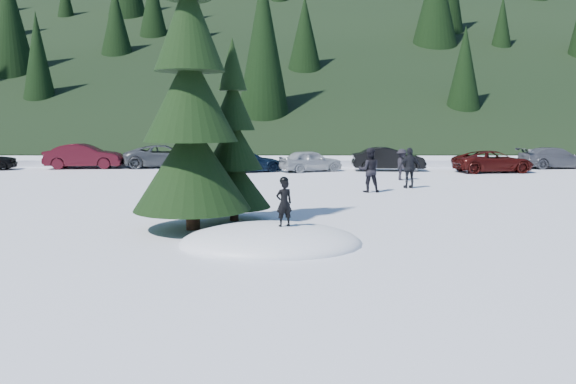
{
  "coord_description": "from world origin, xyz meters",
  "views": [
    {
      "loc": [
        0.44,
        -13.41,
        3.0
      ],
      "look_at": [
        0.42,
        1.34,
        1.1
      ],
      "focal_mm": 35.0,
      "sensor_mm": 36.0,
      "label": 1
    }
  ],
  "objects_px": {
    "car_2": "(165,156)",
    "car_3": "(246,161)",
    "adult_1": "(410,168)",
    "car_7": "(555,158)",
    "car_4": "(310,161)",
    "car_1": "(84,156)",
    "adult_2": "(402,164)",
    "spruce_short": "(233,150)",
    "spruce_tall": "(191,108)",
    "car_6": "(493,162)",
    "adult_0": "(369,170)",
    "car_5": "(388,159)",
    "child_skier": "(284,203)"
  },
  "relations": [
    {
      "from": "spruce_short",
      "to": "car_2",
      "type": "distance_m",
      "value": 19.92
    },
    {
      "from": "car_2",
      "to": "car_7",
      "type": "height_order",
      "value": "car_2"
    },
    {
      "from": "adult_2",
      "to": "car_1",
      "type": "relative_size",
      "value": 0.34
    },
    {
      "from": "child_skier",
      "to": "car_6",
      "type": "xyz_separation_m",
      "value": [
        11.85,
        18.91,
        -0.41
      ]
    },
    {
      "from": "car_1",
      "to": "car_2",
      "type": "distance_m",
      "value": 4.9
    },
    {
      "from": "adult_2",
      "to": "car_1",
      "type": "height_order",
      "value": "adult_2"
    },
    {
      "from": "spruce_short",
      "to": "adult_1",
      "type": "relative_size",
      "value": 3.0
    },
    {
      "from": "car_2",
      "to": "car_7",
      "type": "relative_size",
      "value": 1.14
    },
    {
      "from": "spruce_short",
      "to": "car_4",
      "type": "bearing_deg",
      "value": 79.69
    },
    {
      "from": "car_1",
      "to": "car_3",
      "type": "height_order",
      "value": "car_1"
    },
    {
      "from": "adult_1",
      "to": "car_7",
      "type": "xyz_separation_m",
      "value": [
        11.22,
        10.24,
        -0.24
      ]
    },
    {
      "from": "spruce_short",
      "to": "adult_2",
      "type": "distance_m",
      "value": 13.54
    },
    {
      "from": "adult_1",
      "to": "car_6",
      "type": "bearing_deg",
      "value": -141.41
    },
    {
      "from": "car_1",
      "to": "car_2",
      "type": "xyz_separation_m",
      "value": [
        4.82,
        0.85,
        -0.05
      ]
    },
    {
      "from": "car_3",
      "to": "car_6",
      "type": "xyz_separation_m",
      "value": [
        14.18,
        -0.14,
        0.01
      ]
    },
    {
      "from": "car_2",
      "to": "spruce_short",
      "type": "bearing_deg",
      "value": -174.54
    },
    {
      "from": "car_3",
      "to": "car_6",
      "type": "height_order",
      "value": "car_6"
    },
    {
      "from": "spruce_short",
      "to": "adult_0",
      "type": "relative_size",
      "value": 2.9
    },
    {
      "from": "spruce_tall",
      "to": "car_5",
      "type": "xyz_separation_m",
      "value": [
        8.52,
        17.84,
        -2.62
      ]
    },
    {
      "from": "car_5",
      "to": "car_6",
      "type": "relative_size",
      "value": 0.94
    },
    {
      "from": "adult_2",
      "to": "car_6",
      "type": "bearing_deg",
      "value": -56.29
    },
    {
      "from": "car_4",
      "to": "adult_2",
      "type": "bearing_deg",
      "value": -160.72
    },
    {
      "from": "child_skier",
      "to": "car_3",
      "type": "relative_size",
      "value": 0.26
    },
    {
      "from": "car_2",
      "to": "car_3",
      "type": "bearing_deg",
      "value": -133.8
    },
    {
      "from": "adult_2",
      "to": "car_4",
      "type": "distance_m",
      "value": 6.39
    },
    {
      "from": "adult_0",
      "to": "adult_2",
      "type": "distance_m",
      "value": 5.24
    },
    {
      "from": "car_3",
      "to": "car_7",
      "type": "distance_m",
      "value": 19.18
    },
    {
      "from": "adult_0",
      "to": "car_5",
      "type": "bearing_deg",
      "value": -104.91
    },
    {
      "from": "car_4",
      "to": "car_6",
      "type": "distance_m",
      "value": 10.48
    },
    {
      "from": "adult_1",
      "to": "car_3",
      "type": "xyz_separation_m",
      "value": [
        -7.78,
        7.63,
        -0.28
      ]
    },
    {
      "from": "car_5",
      "to": "child_skier",
      "type": "bearing_deg",
      "value": 164.76
    },
    {
      "from": "spruce_tall",
      "to": "car_3",
      "type": "bearing_deg",
      "value": 89.36
    },
    {
      "from": "spruce_tall",
      "to": "car_6",
      "type": "relative_size",
      "value": 1.92
    },
    {
      "from": "child_skier",
      "to": "car_6",
      "type": "height_order",
      "value": "child_skier"
    },
    {
      "from": "car_3",
      "to": "car_4",
      "type": "relative_size",
      "value": 1.14
    },
    {
      "from": "spruce_tall",
      "to": "car_2",
      "type": "xyz_separation_m",
      "value": [
        -5.19,
        20.28,
        -2.61
      ]
    },
    {
      "from": "adult_0",
      "to": "car_4",
      "type": "xyz_separation_m",
      "value": [
        -2.08,
        9.36,
        -0.29
      ]
    },
    {
      "from": "car_7",
      "to": "child_skier",
      "type": "bearing_deg",
      "value": 135.16
    },
    {
      "from": "child_skier",
      "to": "adult_0",
      "type": "height_order",
      "value": "adult_0"
    },
    {
      "from": "adult_2",
      "to": "car_5",
      "type": "relative_size",
      "value": 0.37
    },
    {
      "from": "car_1",
      "to": "car_6",
      "type": "xyz_separation_m",
      "value": [
        24.39,
        -2.54,
        -0.14
      ]
    },
    {
      "from": "car_4",
      "to": "car_1",
      "type": "bearing_deg",
      "value": 57.59
    },
    {
      "from": "child_skier",
      "to": "car_1",
      "type": "bearing_deg",
      "value": -82.39
    },
    {
      "from": "spruce_short",
      "to": "adult_2",
      "type": "bearing_deg",
      "value": 57.26
    },
    {
      "from": "car_6",
      "to": "car_2",
      "type": "bearing_deg",
      "value": 73.1
    },
    {
      "from": "car_7",
      "to": "adult_1",
      "type": "bearing_deg",
      "value": 125.12
    },
    {
      "from": "spruce_tall",
      "to": "car_2",
      "type": "height_order",
      "value": "spruce_tall"
    },
    {
      "from": "adult_2",
      "to": "car_1",
      "type": "bearing_deg",
      "value": 69.24
    },
    {
      "from": "adult_2",
      "to": "car_7",
      "type": "relative_size",
      "value": 0.35
    },
    {
      "from": "adult_1",
      "to": "adult_2",
      "type": "xyz_separation_m",
      "value": [
        0.31,
        3.33,
        -0.11
      ]
    }
  ]
}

